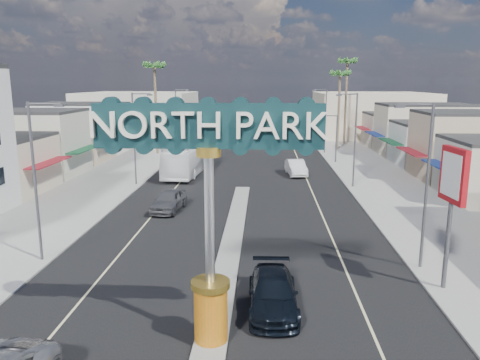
# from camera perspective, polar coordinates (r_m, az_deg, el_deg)

# --- Properties ---
(ground) EXTENTS (160.00, 160.00, 0.00)m
(ground) POSITION_cam_1_polar(r_m,az_deg,el_deg) (45.70, 0.40, -0.77)
(ground) COLOR gray
(ground) RESTS_ON ground
(road) EXTENTS (20.00, 120.00, 0.01)m
(road) POSITION_cam_1_polar(r_m,az_deg,el_deg) (45.70, 0.40, -0.77)
(road) COLOR black
(road) RESTS_ON ground
(median_island) EXTENTS (1.30, 30.00, 0.16)m
(median_island) POSITION_cam_1_polar(r_m,az_deg,el_deg) (30.30, -0.97, -7.29)
(median_island) COLOR gray
(median_island) RESTS_ON ground
(sidewalk_left) EXTENTS (8.00, 120.00, 0.12)m
(sidewalk_left) POSITION_cam_1_polar(r_m,az_deg,el_deg) (48.36, -16.41, -0.48)
(sidewalk_left) COLOR gray
(sidewalk_left) RESTS_ON ground
(sidewalk_right) EXTENTS (8.00, 120.00, 0.12)m
(sidewalk_right) POSITION_cam_1_polar(r_m,az_deg,el_deg) (47.20, 17.63, -0.86)
(sidewalk_right) COLOR gray
(sidewalk_right) RESTS_ON ground
(storefront_row_left) EXTENTS (12.00, 42.00, 6.00)m
(storefront_row_left) POSITION_cam_1_polar(r_m,az_deg,el_deg) (63.53, -21.29, 4.75)
(storefront_row_left) COLOR beige
(storefront_row_left) RESTS_ON ground
(storefront_row_right) EXTENTS (12.00, 42.00, 6.00)m
(storefront_row_right) POSITION_cam_1_polar(r_m,az_deg,el_deg) (62.01, 23.81, 4.39)
(storefront_row_right) COLOR #B7B29E
(storefront_row_right) RESTS_ON ground
(backdrop_far_left) EXTENTS (20.00, 20.00, 8.00)m
(backdrop_far_left) POSITION_cam_1_polar(r_m,az_deg,el_deg) (92.89, -12.13, 7.94)
(backdrop_far_left) COLOR #B7B29E
(backdrop_far_left) RESTS_ON ground
(backdrop_far_right) EXTENTS (20.00, 20.00, 8.00)m
(backdrop_far_right) POSITION_cam_1_polar(r_m,az_deg,el_deg) (91.95, 15.67, 7.72)
(backdrop_far_right) COLOR beige
(backdrop_far_right) RESTS_ON ground
(gateway_sign) EXTENTS (8.20, 1.50, 9.15)m
(gateway_sign) POSITION_cam_1_polar(r_m,az_deg,el_deg) (17.14, -3.79, -2.03)
(gateway_sign) COLOR #C2580E
(gateway_sign) RESTS_ON median_island
(traffic_signal_left) EXTENTS (5.09, 0.45, 6.00)m
(traffic_signal_left) POSITION_cam_1_polar(r_m,az_deg,el_deg) (59.87, -7.86, 6.28)
(traffic_signal_left) COLOR #47474C
(traffic_signal_left) RESTS_ON ground
(traffic_signal_right) EXTENTS (5.09, 0.45, 6.00)m
(traffic_signal_right) POSITION_cam_1_polar(r_m,az_deg,el_deg) (59.26, 9.98, 6.16)
(traffic_signal_right) COLOR #47474C
(traffic_signal_right) RESTS_ON ground
(streetlight_l_near) EXTENTS (2.03, 0.22, 9.00)m
(streetlight_l_near) POSITION_cam_1_polar(r_m,az_deg,el_deg) (27.95, -23.48, 0.65)
(streetlight_l_near) COLOR #47474C
(streetlight_l_near) RESTS_ON ground
(streetlight_l_mid) EXTENTS (2.03, 0.22, 9.00)m
(streetlight_l_mid) POSITION_cam_1_polar(r_m,az_deg,el_deg) (46.50, -12.61, 5.49)
(streetlight_l_mid) COLOR #47474C
(streetlight_l_mid) RESTS_ON ground
(streetlight_l_far) EXTENTS (2.03, 0.22, 9.00)m
(streetlight_l_far) POSITION_cam_1_polar(r_m,az_deg,el_deg) (67.87, -7.66, 7.62)
(streetlight_l_far) COLOR #47474C
(streetlight_l_far) RESTS_ON ground
(streetlight_r_near) EXTENTS (2.03, 0.22, 9.00)m
(streetlight_r_near) POSITION_cam_1_polar(r_m,az_deg,el_deg) (26.43, 21.54, 0.21)
(streetlight_r_near) COLOR #47474C
(streetlight_r_near) RESTS_ON ground
(streetlight_r_mid) EXTENTS (2.03, 0.22, 9.00)m
(streetlight_r_mid) POSITION_cam_1_polar(r_m,az_deg,el_deg) (45.60, 13.67, 5.32)
(streetlight_r_mid) COLOR #47474C
(streetlight_r_mid) RESTS_ON ground
(streetlight_r_far) EXTENTS (2.03, 0.22, 9.00)m
(streetlight_r_far) POSITION_cam_1_polar(r_m,az_deg,el_deg) (67.26, 10.25, 7.50)
(streetlight_r_far) COLOR #47474C
(streetlight_r_far) RESTS_ON ground
(palm_left_far) EXTENTS (2.60, 2.60, 13.10)m
(palm_left_far) POSITION_cam_1_polar(r_m,az_deg,el_deg) (66.27, -10.38, 12.99)
(palm_left_far) COLOR brown
(palm_left_far) RESTS_ON ground
(palm_right_mid) EXTENTS (2.60, 2.60, 12.10)m
(palm_right_mid) POSITION_cam_1_polar(r_m,az_deg,el_deg) (71.39, 12.11, 12.12)
(palm_right_mid) COLOR brown
(palm_right_mid) RESTS_ON ground
(palm_right_far) EXTENTS (2.60, 2.60, 14.10)m
(palm_right_far) POSITION_cam_1_polar(r_m,az_deg,el_deg) (77.67, 12.96, 13.36)
(palm_right_far) COLOR brown
(palm_right_far) RESTS_ON ground
(suv_right) EXTENTS (2.28, 5.37, 1.55)m
(suv_right) POSITION_cam_1_polar(r_m,az_deg,el_deg) (21.59, 4.02, -13.57)
(suv_right) COLOR black
(suv_right) RESTS_ON ground
(car_parked_left) EXTENTS (2.52, 5.11, 1.68)m
(car_parked_left) POSITION_cam_1_polar(r_m,az_deg,el_deg) (37.42, -8.68, -2.46)
(car_parked_left) COLOR #5D5D61
(car_parked_left) RESTS_ON ground
(car_parked_right) EXTENTS (2.35, 5.25, 1.67)m
(car_parked_right) POSITION_cam_1_polar(r_m,az_deg,el_deg) (51.46, 6.83, 1.53)
(car_parked_right) COLOR silver
(car_parked_right) RESTS_ON ground
(city_bus) EXTENTS (3.73, 12.71, 3.50)m
(city_bus) POSITION_cam_1_polar(r_m,az_deg,el_deg) (52.17, -6.37, 2.70)
(city_bus) COLOR white
(city_bus) RESTS_ON ground
(bank_pylon_sign) EXTENTS (0.51, 2.19, 6.94)m
(bank_pylon_sign) POSITION_cam_1_polar(r_m,az_deg,el_deg) (24.10, 24.53, -0.37)
(bank_pylon_sign) COLOR #47474C
(bank_pylon_sign) RESTS_ON sidewalk_right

